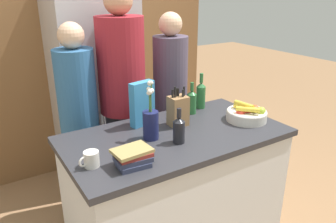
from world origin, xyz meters
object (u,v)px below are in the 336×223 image
person_at_sink (79,116)px  cereal_box (142,104)px  bottle_oil (201,94)px  refrigerator (95,87)px  person_in_blue (123,93)px  coffee_mug (91,159)px  fruit_bowl (247,114)px  bottle_wine (192,101)px  person_in_red_tee (170,97)px  book_stack (133,157)px  knife_block (178,110)px  bottle_vinegar (179,129)px  flower_vase (151,122)px

person_at_sink → cereal_box: bearing=-33.4°
bottle_oil → refrigerator: bearing=118.5°
refrigerator → person_in_blue: bearing=-89.1°
coffee_mug → person_in_blue: size_ratio=0.06×
fruit_bowl → bottle_oil: size_ratio=1.03×
refrigerator → fruit_bowl: bearing=-64.3°
coffee_mug → cereal_box: bearing=35.7°
bottle_wine → person_in_red_tee: 0.41m
book_stack → person_in_red_tee: 1.16m
refrigerator → coffee_mug: (-0.52, -1.36, 0.03)m
refrigerator → person_in_red_tee: size_ratio=1.14×
person_in_red_tee → fruit_bowl: bearing=-93.4°
book_stack → person_in_red_tee: person_in_red_tee is taller
person_in_red_tee → person_at_sink: bearing=159.2°
refrigerator → coffee_mug: size_ratio=15.97×
knife_block → book_stack: size_ratio=1.35×
bottle_vinegar → bottle_oil: bearing=40.8°
book_stack → fruit_bowl: bearing=8.3°
knife_block → bottle_vinegar: size_ratio=1.26×
cereal_box → coffee_mug: bearing=-144.3°
flower_vase → person_at_sink: bearing=111.2°
person_in_blue → person_in_red_tee: size_ratio=1.12×
flower_vase → person_in_blue: bearing=80.9°
bottle_wine → person_in_red_tee: person_in_red_tee is taller
knife_block → person_in_blue: bearing=106.7°
bottle_wine → person_in_red_tee: size_ratio=0.15×
flower_vase → person_at_sink: person_at_sink is taller
bottle_wine → coffee_mug: bearing=-158.6°
bottle_vinegar → cereal_box: bearing=98.8°
cereal_box → person_at_sink: size_ratio=0.19×
book_stack → bottle_vinegar: size_ratio=0.93×
refrigerator → knife_block: refrigerator is taller
person_at_sink → person_in_blue: 0.37m
fruit_bowl → cereal_box: (-0.67, 0.32, 0.10)m
fruit_bowl → person_at_sink: 1.23m
bottle_wine → person_at_sink: size_ratio=0.15×
book_stack → bottle_vinegar: bottle_vinegar is taller
cereal_box → fruit_bowl: bearing=-25.6°
refrigerator → bottle_oil: 1.08m
knife_block → cereal_box: size_ratio=0.91×
knife_block → person_in_red_tee: (0.27, 0.53, -0.10)m
person_at_sink → person_in_blue: bearing=16.7°
fruit_bowl → knife_block: 0.51m
bottle_wine → knife_block: bearing=-147.8°
person_in_blue → person_in_red_tee: bearing=23.8°
knife_block → cereal_box: 0.25m
coffee_mug → bottle_oil: size_ratio=0.42×
fruit_bowl → bottle_oil: 0.40m
coffee_mug → flower_vase: bearing=17.0°
refrigerator → book_stack: (-0.33, -1.46, 0.04)m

